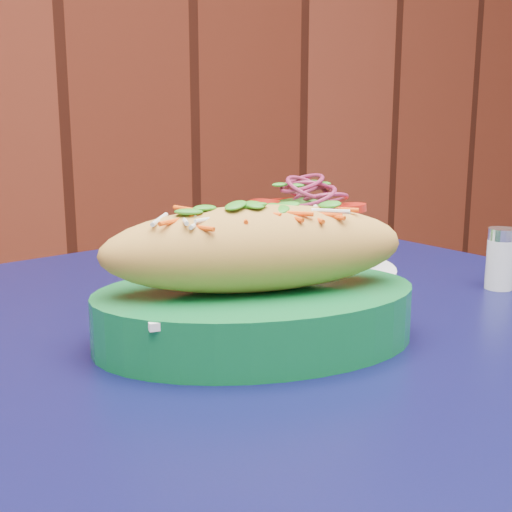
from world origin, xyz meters
TOP-DOWN VIEW (x-y plane):
  - cafe_table at (-0.24, 1.49)m, footprint 0.91×0.91m
  - banh_mi_basket at (-0.27, 1.48)m, footprint 0.30×0.24m
  - salad_plate at (-0.11, 1.63)m, footprint 0.20×0.20m
  - salt_shaker at (0.04, 1.49)m, footprint 0.03×0.03m

SIDE VIEW (x-z plane):
  - cafe_table at x=-0.24m, z-range 0.29..1.04m
  - salt_shaker at x=0.04m, z-range 0.75..0.81m
  - salad_plate at x=-0.11m, z-range 0.74..0.85m
  - banh_mi_basket at x=-0.27m, z-range 0.74..0.86m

